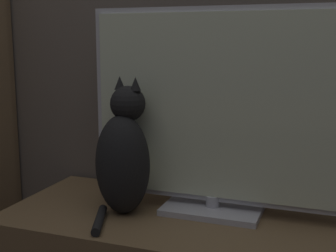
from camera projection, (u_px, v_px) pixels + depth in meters
tv at (214, 114)px, 1.52m from camera, size 0.85×0.20×0.68m
cat at (124, 157)px, 1.55m from camera, size 0.22×0.32×0.46m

